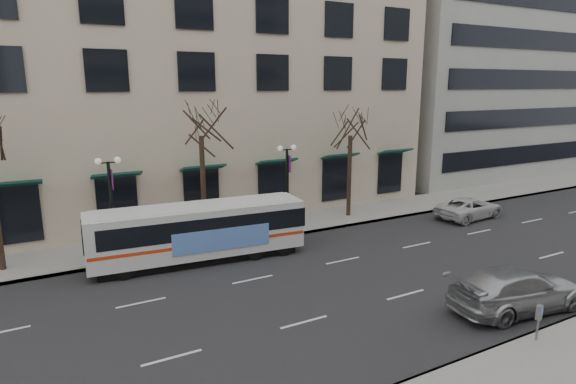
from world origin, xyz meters
TOP-DOWN VIEW (x-y plane):
  - ground at (0.00, 0.00)m, footprint 160.00×160.00m
  - sidewalk_far at (5.00, 9.00)m, footprint 80.00×4.00m
  - building_hotel at (-2.00, 21.00)m, footprint 40.00×20.00m
  - tree_far_mid at (0.00, 8.80)m, footprint 3.60×3.60m
  - tree_far_right at (10.00, 8.80)m, footprint 3.60×3.60m
  - lamp_post_left at (-4.99, 8.20)m, footprint 1.22×0.45m
  - lamp_post_right at (5.01, 8.20)m, footprint 1.22×0.45m
  - city_bus at (-1.27, 5.79)m, footprint 10.79×3.23m
  - silver_car at (7.91, -5.40)m, footprint 6.03×3.03m
  - white_pickup at (16.95, 4.80)m, footprint 5.17×2.72m
  - pay_station at (6.18, -7.45)m, footprint 0.32×0.27m

SIDE VIEW (x-z plane):
  - ground at x=0.00m, z-range 0.00..0.00m
  - sidewalk_far at x=5.00m, z-range 0.00..0.15m
  - white_pickup at x=16.95m, z-range 0.00..1.39m
  - silver_car at x=7.91m, z-range 0.00..1.68m
  - pay_station at x=6.18m, z-range 0.44..1.71m
  - city_bus at x=-1.27m, z-range 0.13..3.02m
  - lamp_post_left at x=-4.99m, z-range 0.34..5.55m
  - lamp_post_right at x=5.01m, z-range 0.34..5.55m
  - tree_far_right at x=10.00m, z-range 2.39..10.45m
  - tree_far_mid at x=0.00m, z-range 2.63..11.18m
  - building_hotel at x=-2.00m, z-range 0.00..24.00m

